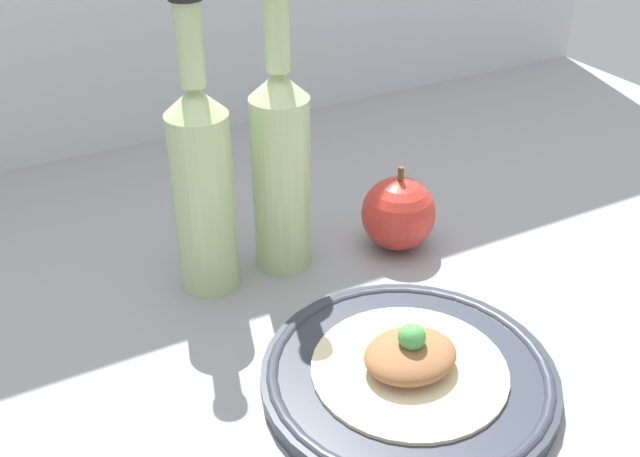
{
  "coord_description": "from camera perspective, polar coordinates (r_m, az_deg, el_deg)",
  "views": [
    {
      "loc": [
        -22.01,
        -52.9,
        48.36
      ],
      "look_at": [
        6.74,
        0.69,
        11.27
      ],
      "focal_mm": 42.0,
      "sensor_mm": 36.0,
      "label": 1
    }
  ],
  "objects": [
    {
      "name": "cider_bottle_right",
      "position": [
        0.81,
        -2.99,
        4.97
      ],
      "size": [
        6.42,
        6.42,
        32.19
      ],
      "color": "#B7D18E",
      "rests_on": "ground_plane"
    },
    {
      "name": "ground_plane",
      "position": [
        0.76,
        -4.29,
        -10.04
      ],
      "size": [
        180.0,
        110.0,
        4.0
      ],
      "primitive_type": "cube",
      "color": "gray"
    },
    {
      "name": "plate",
      "position": [
        0.7,
        6.77,
        -11.08
      ],
      "size": [
        27.25,
        27.25,
        2.06
      ],
      "color": "#2D333D",
      "rests_on": "ground_plane"
    },
    {
      "name": "cider_bottle_left",
      "position": [
        0.78,
        -8.96,
        3.53
      ],
      "size": [
        6.42,
        6.42,
        32.19
      ],
      "color": "#B7D18E",
      "rests_on": "ground_plane"
    },
    {
      "name": "apple",
      "position": [
        0.88,
        5.98,
        1.14
      ],
      "size": [
        8.74,
        8.74,
        10.41
      ],
      "color": "red",
      "rests_on": "ground_plane"
    },
    {
      "name": "plated_food",
      "position": [
        0.69,
        6.87,
        -9.91
      ],
      "size": [
        18.02,
        18.02,
        5.25
      ],
      "color": "beige",
      "rests_on": "plate"
    }
  ]
}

